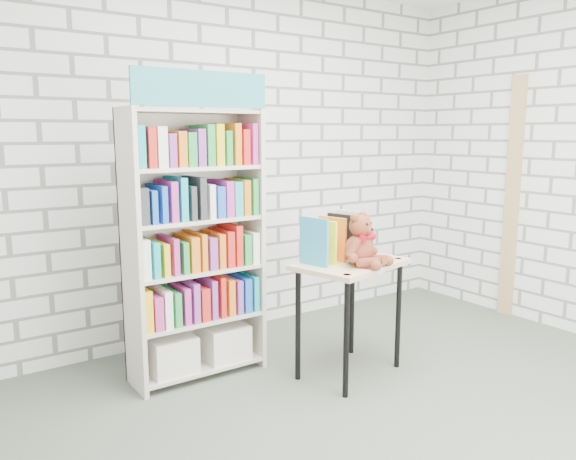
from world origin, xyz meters
TOP-DOWN VIEW (x-y plane):
  - ground at (0.00, 0.00)m, footprint 4.50×4.50m
  - room_shell at (0.00, 0.00)m, footprint 4.52×4.02m
  - bookshelf at (-0.62, 1.36)m, footprint 0.88×0.34m
  - display_table at (0.22, 0.78)m, footprint 0.82×0.65m
  - table_books at (0.20, 0.89)m, footprint 0.54×0.33m
  - teddy_bear at (0.22, 0.67)m, footprint 0.31×0.30m
  - door_trim at (2.23, 0.95)m, footprint 0.05×0.12m

SIDE VIEW (x-z plane):
  - ground at x=0.00m, z-range 0.00..0.00m
  - display_table at x=0.22m, z-range 0.28..1.05m
  - bookshelf at x=-0.62m, z-range -0.09..1.89m
  - teddy_bear at x=0.22m, z-range 0.74..1.08m
  - table_books at x=0.20m, z-range 0.78..1.07m
  - door_trim at x=2.23m, z-range 0.00..2.10m
  - room_shell at x=0.00m, z-range 0.38..3.19m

